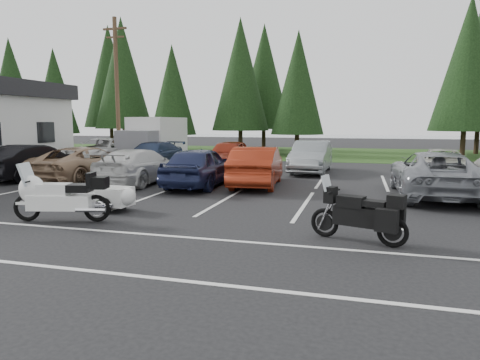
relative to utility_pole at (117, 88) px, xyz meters
name	(u,v)px	position (x,y,z in m)	size (l,w,h in m)	color
ground	(197,206)	(10.00, -12.00, -4.70)	(120.00, 120.00, 0.00)	black
grass_strip	(301,153)	(10.00, 12.00, -4.69)	(80.00, 16.00, 0.01)	#1A3410
lake_water	(355,139)	(14.00, 43.00, -4.70)	(70.00, 50.00, 0.02)	slate
utility_pole	(117,88)	(0.00, 0.00, 0.00)	(1.60, 0.26, 9.00)	#473321
box_truck	(151,140)	(2.00, 0.50, -3.25)	(2.40, 5.60, 2.90)	silver
stall_markings	(218,195)	(10.00, -10.00, -4.69)	(32.00, 16.00, 0.01)	silver
conifer_0	(11,84)	(-18.00, 10.50, 1.53)	(4.58, 4.58, 10.66)	#332316
conifer_1	(55,91)	(-12.00, 9.20, 0.69)	(3.96, 3.96, 9.22)	#332316
conifer_2	(122,73)	(-6.00, 10.80, 2.25)	(5.10, 5.10, 11.89)	#332316
conifer_3	(173,90)	(-0.50, 9.40, 0.57)	(3.87, 3.87, 9.02)	#332316
conifer_4	(240,75)	(5.00, 10.90, 1.83)	(4.80, 4.80, 11.17)	#332316
conifer_5	(298,83)	(10.00, 9.60, 0.93)	(4.14, 4.14, 9.63)	#332316
conifer_6	(468,64)	(22.00, 10.10, 2.01)	(4.93, 4.93, 11.48)	#332316
conifer_back_a	(109,77)	(-10.00, 15.00, 2.49)	(5.28, 5.28, 12.30)	#332316
conifer_back_b	(264,77)	(6.00, 15.50, 2.07)	(4.97, 4.97, 11.58)	#332316
car_near_1	(34,162)	(0.42, -7.96, -3.91)	(1.67, 4.80, 1.58)	black
car_near_2	(86,164)	(3.12, -7.84, -3.94)	(2.52, 5.47, 1.52)	#8E6F52
car_near_3	(140,166)	(5.84, -7.98, -3.96)	(2.06, 5.08, 1.47)	silver
car_near_4	(200,167)	(8.63, -8.15, -3.89)	(1.91, 4.76, 1.62)	#1C2347
car_near_5	(257,166)	(10.80, -7.33, -3.89)	(1.70, 4.87, 1.61)	maroon
car_near_6	(435,174)	(17.37, -8.23, -3.90)	(2.64, 5.74, 1.59)	gray
car_far_0	(102,152)	(-0.10, -1.75, -3.87)	(2.73, 5.92, 1.65)	silver
car_far_1	(152,155)	(3.43, -2.22, -3.96)	(2.06, 5.06, 1.47)	#1C2946
car_far_2	(229,155)	(7.94, -2.00, -3.88)	(1.93, 4.79, 1.63)	maroon
car_far_3	(311,157)	(12.41, -2.02, -3.88)	(1.73, 4.95, 1.63)	gray
car_far_4	(443,164)	(18.61, -2.44, -4.03)	(2.21, 4.80, 1.33)	#AEACA0
touring_motorcycle	(61,192)	(7.36, -14.91, -3.91)	(2.83, 0.87, 1.57)	white
cargo_trailer	(113,199)	(7.90, -13.37, -4.34)	(1.56, 0.88, 0.72)	white
adventure_motorcycle	(358,209)	(14.82, -14.82, -3.97)	(2.38, 0.83, 1.45)	black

